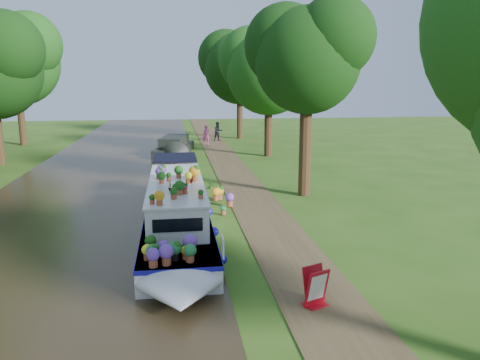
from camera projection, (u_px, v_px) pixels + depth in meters
name	position (u px, v px, depth m)	size (l,w,h in m)	color
ground	(233.00, 216.00, 18.89)	(100.00, 100.00, 0.00)	#2C5114
canal_water	(79.00, 222.00, 18.05)	(10.00, 100.00, 0.02)	black
towpath	(262.00, 214.00, 19.05)	(2.20, 100.00, 0.03)	#4B3C23
plant_boat	(177.00, 210.00, 16.53)	(2.29, 13.52, 2.22)	silver
tree_near_overhang	(307.00, 52.00, 21.03)	(5.52, 5.28, 8.99)	#331F11
tree_near_mid	(269.00, 65.00, 32.80)	(6.90, 6.60, 9.40)	#331F11
tree_near_far	(239.00, 62.00, 43.26)	(7.59, 7.26, 10.30)	#331F11
tree_far_d	(16.00, 56.00, 38.62)	(8.05, 7.70, 10.85)	#331F11
second_boat	(174.00, 147.00, 34.60)	(3.22, 7.27, 1.35)	black
sandwich_board	(316.00, 289.00, 11.17)	(0.65, 0.67, 0.95)	#B40C1A
pedestrian_pink	(206.00, 135.00, 39.64)	(0.61, 0.40, 1.67)	#E25DA3
pedestrian_dark	(218.00, 131.00, 42.38)	(0.83, 0.65, 1.71)	black
verge_plant	(211.00, 185.00, 23.63)	(0.34, 0.30, 0.38)	#245D1C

